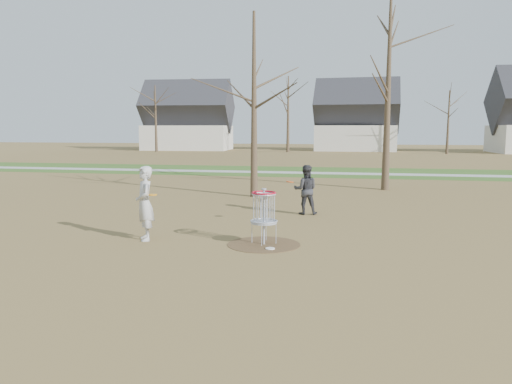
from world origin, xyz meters
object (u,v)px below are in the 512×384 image
player_standing (145,203)px  disc_golf_basket (264,208)px  player_throwing (306,190)px  disc_grounded (270,248)px

player_standing → disc_golf_basket: bearing=60.3°
player_throwing → disc_grounded: 5.10m
disc_grounded → player_standing: bearing=174.0°
player_throwing → disc_golf_basket: (-0.55, -4.58, 0.09)m
disc_golf_basket → player_standing: bearing=-178.1°
player_throwing → disc_golf_basket: player_throwing is taller
player_throwing → disc_golf_basket: size_ratio=1.21×
player_standing → player_throwing: 5.90m
player_throwing → disc_grounded: (-0.32, -5.02, -0.80)m
player_standing → player_throwing: (3.60, 4.68, -0.13)m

